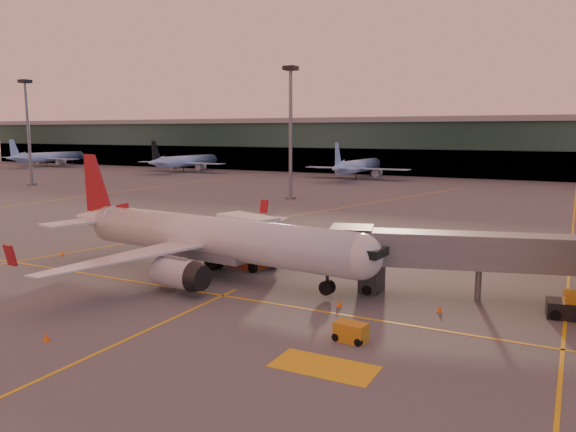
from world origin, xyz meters
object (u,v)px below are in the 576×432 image
at_px(main_airplane, 205,238).
at_px(catering_truck, 248,238).
at_px(gpu_cart, 351,332).
at_px(pushback_tug, 575,308).

xyz_separation_m(main_airplane, catering_truck, (1.68, 4.96, -0.64)).
height_order(catering_truck, gpu_cart, catering_truck).
distance_m(gpu_cart, pushback_tug, 17.10).
xyz_separation_m(main_airplane, pushback_tug, (30.65, 2.18, -2.75)).
relative_size(main_airplane, gpu_cart, 16.25).
bearing_deg(gpu_cart, main_airplane, 160.10).
bearing_deg(catering_truck, gpu_cart, -21.26).
relative_size(main_airplane, pushback_tug, 9.10).
xyz_separation_m(catering_truck, pushback_tug, (28.97, -2.78, -2.11)).
bearing_deg(catering_truck, pushback_tug, 14.45).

